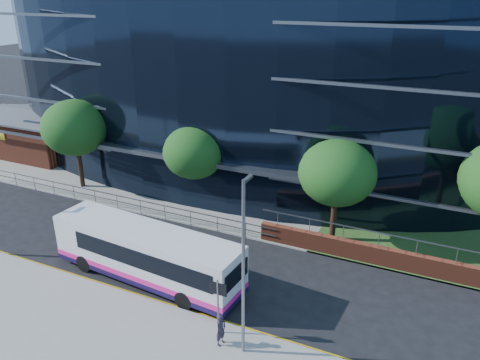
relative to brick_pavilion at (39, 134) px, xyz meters
The scene contains 16 objects.
ground 25.88m from the brick_pavilion, 31.53° to the right, with size 200.00×200.00×0.00m, color black.
pavement_near 28.80m from the brick_pavilion, 40.06° to the right, with size 80.00×8.00×0.15m, color gray.
kerb 26.41m from the brick_pavilion, 33.38° to the right, with size 80.00×0.25×0.16m, color gray.
yellow_line_outer 26.31m from the brick_pavilion, 33.02° to the right, with size 80.00×0.08×0.01m, color gold.
yellow_line_inner 26.23m from the brick_pavilion, 32.74° to the right, with size 80.00×0.08×0.01m, color gold.
far_forecourt 16.30m from the brick_pavilion, ahead, with size 50.00×8.00×0.10m, color gray.
glass_office 20.37m from the brick_pavilion, 22.21° to the left, with size 44.00×23.10×16.00m.
brick_pavilion is the anchor object (origin of this frame).
guard_railings 15.48m from the brick_pavilion, 24.90° to the right, with size 24.00×0.05×1.10m.
street_sign 30.49m from the brick_pavilion, 29.65° to the right, with size 0.85×0.09×2.80m.
tree_far_a 10.48m from the brick_pavilion, 26.55° to the right, with size 4.95×4.95×6.98m.
tree_far_b 19.55m from the brick_pavilion, 11.88° to the right, with size 4.29×4.29×6.05m.
tree_far_c 29.46m from the brick_pavilion, ahead, with size 4.62×4.62×6.51m.
streetlight_east 32.19m from the brick_pavilion, 29.24° to the right, with size 0.15×0.77×8.00m.
city_bus 24.69m from the brick_pavilion, 31.16° to the right, with size 11.18×3.38×2.98m.
pedestrian 31.21m from the brick_pavilion, 30.26° to the right, with size 0.56×0.37×1.53m, color #2A2233.
Camera 1 is at (12.51, -16.61, 14.70)m, focal length 35.00 mm.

